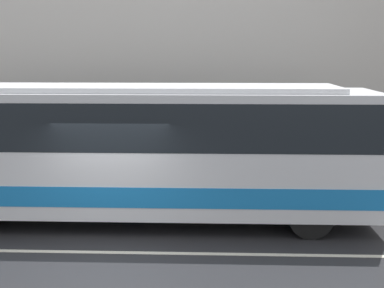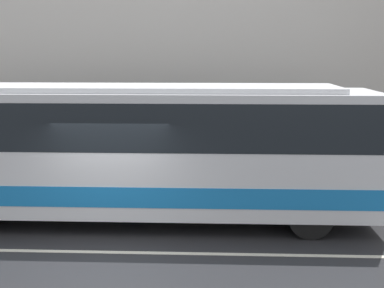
{
  "view_description": "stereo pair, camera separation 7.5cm",
  "coord_description": "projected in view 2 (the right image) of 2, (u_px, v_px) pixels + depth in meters",
  "views": [
    {
      "loc": [
        2.16,
        -10.12,
        3.99
      ],
      "look_at": [
        1.68,
        2.1,
        1.86
      ],
      "focal_mm": 50.0,
      "sensor_mm": 36.0,
      "label": 1
    },
    {
      "loc": [
        2.23,
        -10.12,
        3.99
      ],
      "look_at": [
        1.68,
        2.1,
        1.86
      ],
      "focal_mm": 50.0,
      "sensor_mm": 36.0,
      "label": 2
    }
  ],
  "objects": [
    {
      "name": "pedestrian_waiting",
      "position": [
        130.0,
        156.0,
        15.7
      ],
      "size": [
        0.36,
        0.36,
        1.73
      ],
      "color": "navy",
      "rests_on": "sidewalk"
    },
    {
      "name": "ground_plane",
      "position": [
        104.0,
        252.0,
        10.74
      ],
      "size": [
        60.0,
        60.0,
        0.0
      ],
      "primitive_type": "plane",
      "color": "#262628"
    },
    {
      "name": "sidewalk",
      "position": [
        141.0,
        185.0,
        15.92
      ],
      "size": [
        60.0,
        2.55,
        0.13
      ],
      "color": "#A09E99",
      "rests_on": "ground_plane"
    },
    {
      "name": "lane_stripe",
      "position": [
        104.0,
        252.0,
        10.74
      ],
      "size": [
        54.0,
        0.14,
        0.01
      ],
      "color": "beige",
      "rests_on": "ground_plane"
    },
    {
      "name": "building_facade",
      "position": [
        145.0,
        38.0,
        16.58
      ],
      "size": [
        60.0,
        0.35,
        9.08
      ],
      "color": "silver",
      "rests_on": "ground_plane"
    },
    {
      "name": "transit_bus",
      "position": [
        118.0,
        145.0,
        12.5
      ],
      "size": [
        11.91,
        2.5,
        3.22
      ],
      "color": "silver",
      "rests_on": "ground_plane"
    }
  ]
}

